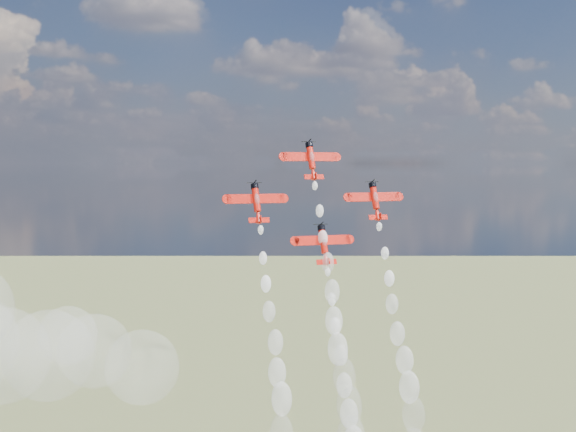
% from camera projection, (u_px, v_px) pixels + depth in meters
% --- Properties ---
extents(plane_lead, '(11.28, 5.23, 7.66)m').
position_uv_depth(plane_lead, '(311.00, 160.00, 157.59)').
color(plane_lead, red).
rests_on(plane_lead, ground).
extents(plane_left, '(11.28, 5.23, 7.66)m').
position_uv_depth(plane_left, '(257.00, 202.00, 150.90)').
color(plane_left, red).
rests_on(plane_left, ground).
extents(plane_right, '(11.28, 5.23, 7.66)m').
position_uv_depth(plane_right, '(375.00, 200.00, 159.14)').
color(plane_right, red).
rests_on(plane_right, ground).
extents(plane_slot, '(11.28, 5.23, 7.66)m').
position_uv_depth(plane_slot, '(324.00, 244.00, 152.46)').
color(plane_slot, red).
rests_on(plane_slot, ground).
extents(smoke_trail_lead, '(5.64, 23.60, 51.33)m').
position_uv_depth(smoke_trail_lead, '(348.00, 402.00, 143.58)').
color(smoke_trail_lead, white).
rests_on(smoke_trail_lead, plane_lead).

